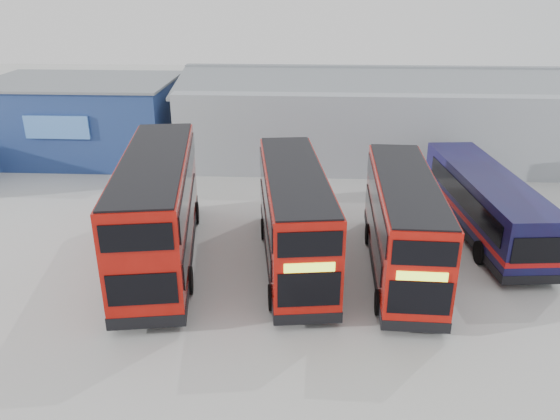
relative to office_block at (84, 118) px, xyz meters
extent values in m
plane|color=#A7A7A2|center=(14.00, -17.99, -2.58)|extent=(120.00, 120.00, 0.00)
cube|color=navy|center=(0.00, 0.01, -0.08)|extent=(12.00, 8.00, 5.00)
cube|color=slate|center=(0.00, 0.01, 2.47)|extent=(12.30, 8.30, 0.15)
cube|color=#508CE3|center=(0.00, -4.09, 0.42)|extent=(3.96, 0.15, 1.40)
cube|color=#92979F|center=(22.00, 2.01, -0.08)|extent=(30.00, 12.00, 5.00)
cube|color=slate|center=(22.00, -0.79, 2.67)|extent=(30.50, 6.33, 1.29)
cube|color=slate|center=(22.00, 4.80, 2.67)|extent=(30.50, 6.33, 1.29)
cube|color=#AE1009|center=(8.95, -14.86, -0.09)|extent=(4.28, 11.27, 4.24)
cube|color=black|center=(8.95, -14.86, -2.00)|extent=(4.33, 11.32, 0.47)
cube|color=black|center=(10.33, -15.07, -0.59)|extent=(1.49, 9.22, 0.99)
cube|color=black|center=(7.70, -15.48, -0.59)|extent=(1.49, 9.22, 0.99)
cube|color=black|center=(10.26, -14.66, 1.19)|extent=(1.65, 10.25, 0.99)
cube|color=black|center=(7.63, -15.07, 1.19)|extent=(1.65, 10.25, 0.99)
cube|color=black|center=(8.10, -9.41, -0.69)|extent=(2.34, 0.41, 1.41)
cube|color=black|center=(8.10, -9.41, 1.19)|extent=(2.34, 0.41, 0.99)
cube|color=#AED72D|center=(8.10, -9.40, 0.25)|extent=(1.87, 0.33, 0.37)
cube|color=black|center=(9.80, -20.32, -0.69)|extent=(2.28, 0.41, 1.15)
cube|color=black|center=(9.80, -20.32, 1.19)|extent=(2.28, 0.41, 0.94)
cube|color=black|center=(8.95, -14.86, 2.05)|extent=(4.10, 11.09, 0.10)
cylinder|color=black|center=(9.60, -10.89, -2.03)|extent=(0.50, 1.13, 1.09)
cylinder|color=black|center=(7.12, -11.28, -2.03)|extent=(0.50, 1.13, 1.09)
cylinder|color=black|center=(10.62, -17.41, -2.03)|extent=(0.50, 1.13, 1.09)
cylinder|color=black|center=(8.13, -17.80, -2.03)|extent=(0.50, 1.13, 1.09)
cube|color=#AE1009|center=(14.63, -14.81, -0.34)|extent=(3.61, 10.11, 3.82)
cube|color=black|center=(14.63, -14.81, -2.06)|extent=(3.65, 10.16, 0.42)
cube|color=black|center=(13.39, -14.59, -0.79)|extent=(1.12, 8.32, 0.90)
cube|color=black|center=(15.77, -14.28, -0.79)|extent=(1.12, 8.32, 0.90)
cube|color=black|center=(13.44, -14.96, 0.81)|extent=(1.24, 9.26, 0.90)
cube|color=black|center=(15.81, -14.66, 0.81)|extent=(1.24, 9.26, 0.90)
cube|color=black|center=(15.26, -19.73, -0.88)|extent=(2.11, 0.32, 1.27)
cube|color=black|center=(15.26, -19.73, 0.81)|extent=(2.11, 0.32, 0.90)
cube|color=#AED72D|center=(15.27, -19.74, -0.04)|extent=(1.69, 0.26, 0.33)
cube|color=black|center=(13.99, -9.89, -0.88)|extent=(2.06, 0.31, 1.04)
cube|color=black|center=(13.99, -9.89, 0.81)|extent=(2.06, 0.31, 0.85)
cube|color=black|center=(14.63, -14.81, 1.59)|extent=(3.45, 9.96, 0.09)
cylinder|color=black|center=(13.95, -18.37, -2.09)|extent=(0.42, 1.01, 0.98)
cylinder|color=black|center=(16.19, -18.08, -2.09)|extent=(0.42, 1.01, 0.98)
cylinder|color=black|center=(13.19, -12.48, -2.09)|extent=(0.42, 1.01, 0.98)
cylinder|color=black|center=(15.43, -12.19, -2.09)|extent=(0.42, 1.01, 0.98)
cube|color=#AE1009|center=(19.03, -15.17, -0.41)|extent=(2.57, 9.64, 3.69)
cube|color=black|center=(19.03, -15.17, -2.08)|extent=(2.61, 9.68, 0.41)
cube|color=black|center=(17.88, -14.77, -0.85)|extent=(0.29, 8.11, 0.87)
cube|color=black|center=(20.20, -14.84, -0.85)|extent=(0.29, 8.11, 0.87)
cube|color=black|center=(17.87, -15.13, 0.70)|extent=(0.32, 9.03, 0.87)
cube|color=black|center=(20.19, -15.20, 0.70)|extent=(0.32, 9.03, 0.87)
cube|color=black|center=(18.89, -19.97, -0.94)|extent=(2.05, 0.11, 1.23)
cube|color=black|center=(18.89, -19.97, 0.70)|extent=(2.05, 0.11, 0.87)
cube|color=#AED72D|center=(18.88, -19.98, -0.12)|extent=(1.64, 0.09, 0.32)
cube|color=black|center=(19.18, -10.36, -0.94)|extent=(2.01, 0.11, 1.00)
cube|color=black|center=(19.18, -10.36, 0.70)|extent=(2.01, 0.11, 0.82)
cube|color=black|center=(19.03, -15.17, 1.45)|extent=(2.43, 9.50, 0.09)
cylinder|color=black|center=(17.84, -18.46, -2.11)|extent=(0.32, 0.96, 0.95)
cylinder|color=black|center=(20.02, -18.53, -2.11)|extent=(0.32, 0.96, 0.95)
cylinder|color=black|center=(18.01, -12.72, -2.11)|extent=(0.32, 0.96, 0.95)
cylinder|color=black|center=(20.20, -12.78, -2.11)|extent=(0.32, 0.96, 0.95)
cube|color=#0D103D|center=(23.47, -11.27, -0.94)|extent=(3.43, 10.96, 2.60)
cube|color=black|center=(23.47, -11.27, -2.06)|extent=(3.47, 11.00, 0.39)
cube|color=#B90E0E|center=(23.47, -11.27, -1.40)|extent=(3.46, 10.99, 0.24)
cube|color=black|center=(24.74, -11.45, -0.52)|extent=(0.88, 8.98, 0.93)
cube|color=black|center=(22.26, -11.67, -0.52)|extent=(0.88, 8.98, 0.93)
cube|color=black|center=(22.98, -5.88, -0.77)|extent=(2.20, 0.25, 1.27)
cube|color=black|center=(23.97, -16.65, -0.77)|extent=(2.15, 0.25, 1.08)
cylinder|color=black|center=(24.29, -7.36, -2.07)|extent=(0.41, 1.04, 1.02)
cylinder|color=black|center=(21.95, -7.57, -2.07)|extent=(0.41, 1.04, 1.02)
cylinder|color=black|center=(24.92, -14.18, -2.07)|extent=(0.41, 1.04, 1.02)
cylinder|color=black|center=(22.58, -14.40, -2.07)|extent=(0.41, 1.04, 1.02)
camera|label=1|loc=(15.13, -35.46, 8.72)|focal=35.00mm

